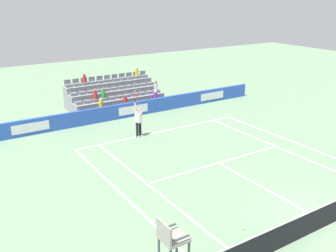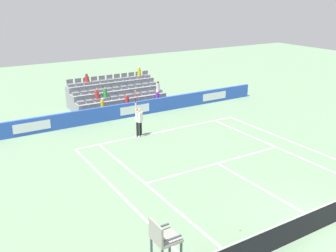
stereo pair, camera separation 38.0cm
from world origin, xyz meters
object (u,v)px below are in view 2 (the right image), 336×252
tennis_net (328,214)px  tennis_player (139,121)px  umpire_chair (164,246)px  loose_tennis_ball (240,229)px

tennis_net → tennis_player: tennis_player is taller
tennis_net → umpire_chair: size_ratio=5.12×
tennis_net → loose_tennis_ball: tennis_net is taller
tennis_net → tennis_player: (1.57, -11.87, 0.50)m
tennis_player → umpire_chair: 12.65m
tennis_player → umpire_chair: tennis_player is taller
tennis_net → tennis_player: size_ratio=4.19×
tennis_player → umpire_chair: size_ratio=1.22×
tennis_net → loose_tennis_ball: (2.90, -1.45, -0.46)m
umpire_chair → loose_tennis_ball: (-3.86, -1.11, -1.49)m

